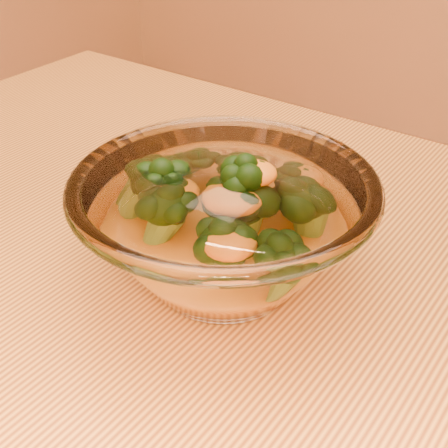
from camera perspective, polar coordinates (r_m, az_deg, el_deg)
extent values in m
cube|color=gold|center=(0.45, 4.71, -14.72)|extent=(1.20, 0.80, 0.04)
cylinder|color=brown|center=(1.15, -10.14, -5.04)|extent=(0.06, 0.06, 0.71)
ellipsoid|color=white|center=(0.49, 0.00, -4.77)|extent=(0.10, 0.10, 0.02)
torus|color=white|center=(0.44, 0.00, 3.58)|extent=(0.23, 0.23, 0.01)
ellipsoid|color=orange|center=(0.48, 0.00, -2.61)|extent=(0.13, 0.13, 0.04)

